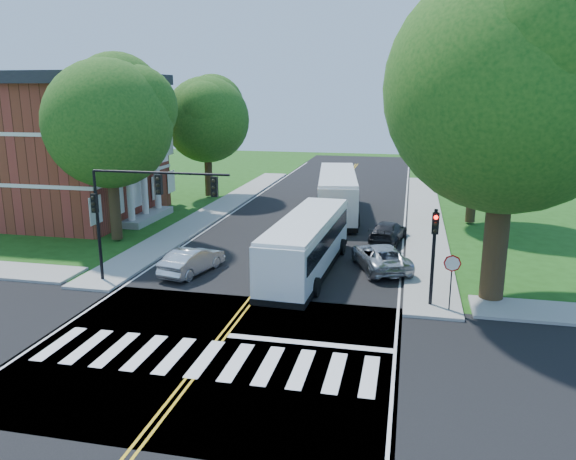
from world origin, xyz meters
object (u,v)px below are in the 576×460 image
(bus_follow, at_px, (337,193))
(suv, at_px, (380,257))
(bus_lead, at_px, (307,243))
(hatchback, at_px, (192,261))
(dark_sedan, at_px, (388,232))
(signal_ne, at_px, (434,245))
(signal_nw, at_px, (139,200))

(bus_follow, xyz_separation_m, suv, (4.14, -13.23, -1.06))
(bus_lead, bearing_deg, suv, -158.55)
(bus_lead, distance_m, hatchback, 6.21)
(dark_sedan, bearing_deg, bus_follow, -49.25)
(signal_ne, relative_size, bus_follow, 0.33)
(hatchback, distance_m, suv, 10.23)
(signal_ne, xyz_separation_m, bus_lead, (-6.41, 3.85, -1.36))
(suv, relative_size, dark_sedan, 1.13)
(signal_ne, bearing_deg, signal_nw, -179.95)
(signal_ne, height_order, bus_follow, signal_ne)
(signal_nw, height_order, suv, signal_nw)
(dark_sedan, bearing_deg, bus_lead, 71.25)
(bus_follow, bearing_deg, signal_ne, 102.09)
(suv, bearing_deg, signal_nw, 4.31)
(bus_lead, distance_m, dark_sedan, 8.44)
(signal_ne, distance_m, dark_sedan, 11.69)
(signal_ne, xyz_separation_m, bus_follow, (-6.68, 18.40, -1.18))
(signal_nw, distance_m, hatchback, 4.65)
(hatchback, xyz_separation_m, suv, (9.82, 2.87, 0.00))
(signal_ne, relative_size, hatchback, 1.02)
(bus_follow, bearing_deg, hatchback, 62.69)
(signal_nw, relative_size, hatchback, 1.66)
(signal_ne, bearing_deg, bus_lead, 149.01)
(hatchback, height_order, dark_sedan, hatchback)
(signal_nw, height_order, hatchback, signal_nw)
(bus_lead, relative_size, dark_sedan, 2.62)
(bus_lead, relative_size, hatchback, 2.75)
(bus_follow, relative_size, hatchback, 3.07)
(bus_follow, xyz_separation_m, dark_sedan, (4.29, -7.19, -1.12))
(bus_lead, bearing_deg, signal_ne, 151.66)
(suv, bearing_deg, hatchback, -3.65)
(suv, xyz_separation_m, dark_sedan, (0.15, 6.04, -0.06))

